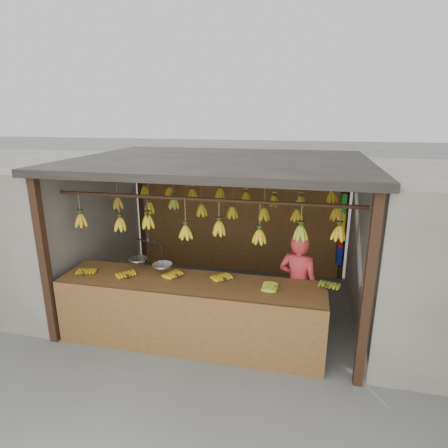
# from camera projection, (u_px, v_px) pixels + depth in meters

# --- Properties ---
(ground) EXTENTS (80.00, 80.00, 0.00)m
(ground) POSITION_uv_depth(u_px,v_px,m) (220.00, 304.00, 6.20)
(ground) COLOR #5B5B57
(stall) EXTENTS (4.30, 3.30, 2.40)m
(stall) POSITION_uv_depth(u_px,v_px,m) (224.00, 183.00, 5.95)
(stall) COLOR black
(stall) RESTS_ON ground
(neighbor_left) EXTENTS (3.00, 3.00, 2.30)m
(neighbor_left) POSITION_uv_depth(u_px,v_px,m) (23.00, 224.00, 6.63)
(neighbor_left) COLOR slate
(neighbor_left) RESTS_ON ground
(counter) EXTENTS (3.65, 0.81, 0.96)m
(counter) POSITION_uv_depth(u_px,v_px,m) (188.00, 299.00, 4.88)
(counter) COLOR brown
(counter) RESTS_ON ground
(hanging_bananas) EXTENTS (3.60, 2.23, 0.40)m
(hanging_bananas) POSITION_uv_depth(u_px,v_px,m) (220.00, 210.00, 5.75)
(hanging_bananas) COLOR gold
(hanging_bananas) RESTS_ON ground
(balance_scale) EXTENTS (0.67, 0.38, 0.93)m
(balance_scale) POSITION_uv_depth(u_px,v_px,m) (150.00, 258.00, 5.10)
(balance_scale) COLOR black
(balance_scale) RESTS_ON ground
(vendor) EXTENTS (0.63, 0.50, 1.52)m
(vendor) POSITION_uv_depth(u_px,v_px,m) (297.00, 285.00, 5.16)
(vendor) COLOR #BF3333
(vendor) RESTS_ON ground
(bag_bundles) EXTENTS (0.08, 0.26, 1.30)m
(bag_bundles) POSITION_uv_depth(u_px,v_px,m) (341.00, 229.00, 6.76)
(bag_bundles) COLOR #199926
(bag_bundles) RESTS_ON ground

